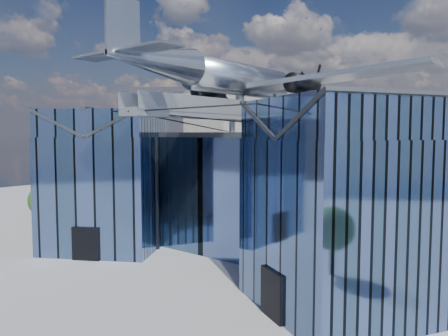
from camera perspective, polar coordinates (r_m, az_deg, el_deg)
The scene contains 5 objects.
ground_plane at distance 32.83m, azimuth -2.24°, elevation -12.85°, with size 120.00×120.00×0.00m, color gray.
museum at distance 36.17m, azimuth 3.79°, elevation -2.25°, with size 32.88×24.50×17.60m.
bg_towers at distance 76.55m, azimuth 24.35°, elevation 4.29°, with size 77.00×24.50×26.00m.
tree_plaza_w at distance 44.97m, azimuth -22.25°, elevation -3.96°, with size 4.07×4.07×5.06m.
tree_side_w at distance 62.87m, azimuth -16.23°, elevation -1.20°, with size 4.19×4.19×5.48m.
Camera 1 is at (20.56, -23.64, 9.82)m, focal length 35.00 mm.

